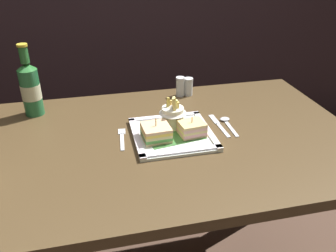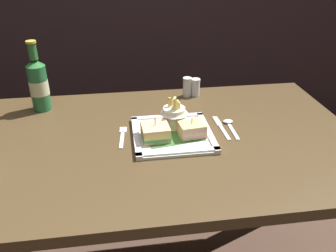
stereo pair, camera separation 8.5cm
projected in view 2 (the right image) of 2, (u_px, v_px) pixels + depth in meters
The scene contains 11 objects.
dining_table at pixel (164, 171), 1.24m from camera, with size 1.30×0.81×0.73m.
square_plate at pixel (172, 134), 1.18m from camera, with size 0.26×0.26×0.02m.
sandwich_half_left at pixel (155, 132), 1.13m from camera, with size 0.09×0.09×0.08m.
sandwich_half_right at pixel (192, 130), 1.15m from camera, with size 0.09×0.08×0.07m.
fries_cup at pixel (174, 114), 1.19m from camera, with size 0.09×0.09×0.12m.
beer_bottle at pixel (38, 84), 1.31m from camera, with size 0.07×0.07×0.26m.
fork at pixel (122, 136), 1.18m from camera, with size 0.03×0.14×0.00m.
knife at pixel (221, 127), 1.23m from camera, with size 0.02×0.17×0.00m.
spoon at pixel (230, 124), 1.24m from camera, with size 0.04×0.14×0.01m.
salt_shaker at pixel (187, 88), 1.45m from camera, with size 0.04×0.04×0.08m.
pepper_shaker at pixel (195, 88), 1.46m from camera, with size 0.04×0.04×0.07m.
Camera 2 is at (-0.13, -1.00, 1.32)m, focal length 37.85 mm.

